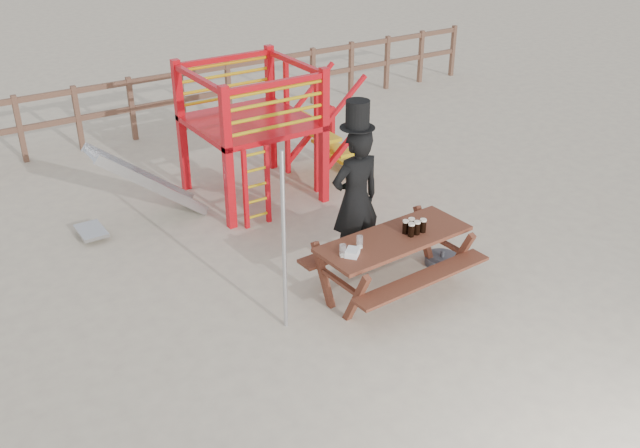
{
  "coord_description": "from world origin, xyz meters",
  "views": [
    {
      "loc": [
        -4.55,
        -5.55,
        4.81
      ],
      "look_at": [
        -0.38,
        0.8,
        0.85
      ],
      "focal_mm": 40.0,
      "sensor_mm": 36.0,
      "label": 1
    }
  ],
  "objects": [
    {
      "name": "back_fence",
      "position": [
        0.0,
        7.0,
        0.74
      ],
      "size": [
        15.09,
        0.09,
        1.2
      ],
      "color": "brown",
      "rests_on": "ground"
    },
    {
      "name": "metal_pole",
      "position": [
        -1.2,
        0.27,
        1.08
      ],
      "size": [
        0.05,
        0.05,
        2.15
      ],
      "primitive_type": "cylinder",
      "color": "#B2B2B7",
      "rests_on": "ground"
    },
    {
      "name": "empty_glasses",
      "position": [
        -0.35,
        0.19,
        0.82
      ],
      "size": [
        0.36,
        0.14,
        0.15
      ],
      "color": "silver",
      "rests_on": "picnic_table"
    },
    {
      "name": "man_with_hat",
      "position": [
        0.25,
        0.95,
        1.0
      ],
      "size": [
        0.7,
        0.47,
        2.24
      ],
      "rotation": [
        0.0,
        0.0,
        3.12
      ],
      "color": "black",
      "rests_on": "ground"
    },
    {
      "name": "ground",
      "position": [
        0.0,
        0.0,
        0.0
      ],
      "size": [
        60.0,
        60.0,
        0.0
      ],
      "primitive_type": "plane",
      "color": "beige",
      "rests_on": "ground"
    },
    {
      "name": "playground_fort",
      "position": [
        0.12,
        3.58,
        1.07
      ],
      "size": [
        4.71,
        1.84,
        2.1
      ],
      "color": "red",
      "rests_on": "ground"
    },
    {
      "name": "parasol_base",
      "position": [
        1.24,
        0.34,
        0.05
      ],
      "size": [
        0.45,
        0.45,
        0.19
      ],
      "color": "#38383D",
      "rests_on": "ground"
    },
    {
      "name": "stout_pints",
      "position": [
        0.54,
        0.15,
        0.83
      ],
      "size": [
        0.27,
        0.18,
        0.17
      ],
      "color": "black",
      "rests_on": "picnic_table"
    },
    {
      "name": "picnic_table",
      "position": [
        0.28,
        0.2,
        0.47
      ],
      "size": [
        1.99,
        1.42,
        0.75
      ],
      "rotation": [
        0.0,
        0.0,
        0.05
      ],
      "color": "brown",
      "rests_on": "ground"
    },
    {
      "name": "paper_bag",
      "position": [
        -0.39,
        0.12,
        0.79
      ],
      "size": [
        0.23,
        0.22,
        0.08
      ],
      "primitive_type": "cube",
      "rotation": [
        0.0,
        0.0,
        0.71
      ],
      "color": "white",
      "rests_on": "picnic_table"
    }
  ]
}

